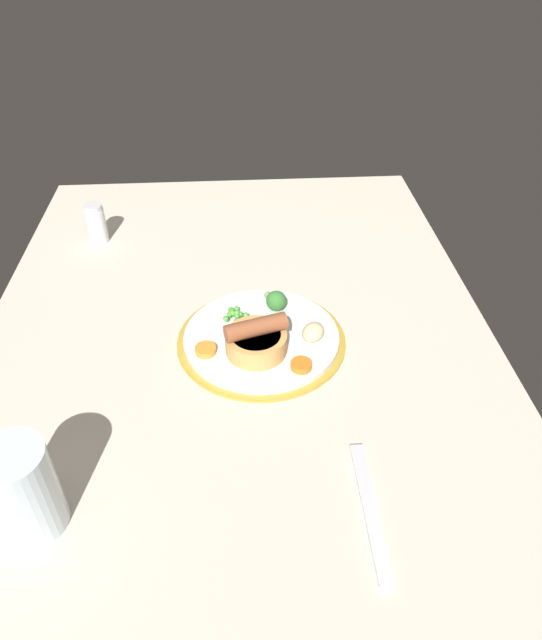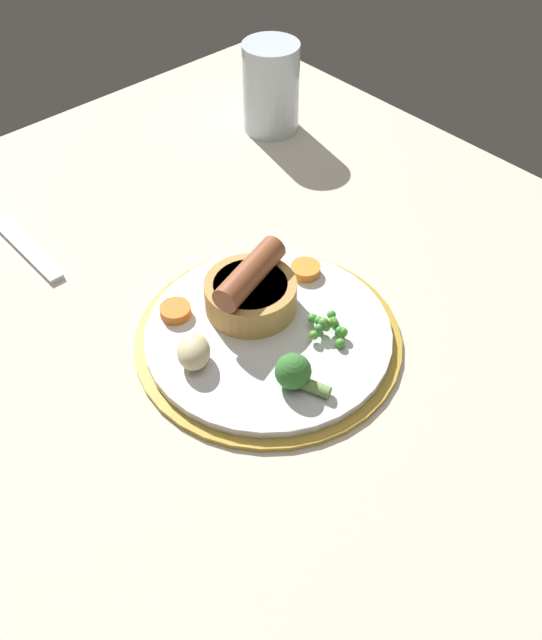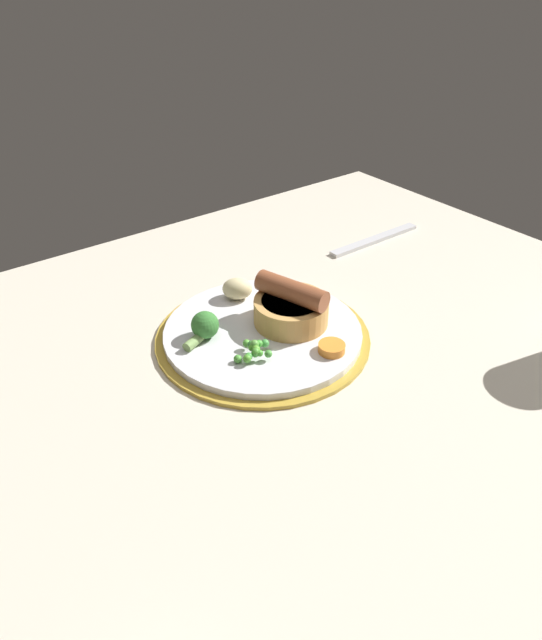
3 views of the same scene
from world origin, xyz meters
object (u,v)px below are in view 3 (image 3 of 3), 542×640
at_px(dinner_plate, 263,334).
at_px(sausage_pudding, 291,307).
at_px(potato_chunk_1, 237,289).
at_px(carrot_slice_3, 332,348).
at_px(broccoli_floret_near, 204,326).
at_px(pea_pile, 254,349).
at_px(carrot_slice_2, 286,288).
at_px(fork, 375,240).

xyz_separation_m(dinner_plate, sausage_pudding, (-0.04, 0.01, 0.03)).
distance_m(potato_chunk_1, carrot_slice_3, 0.16).
xyz_separation_m(broccoli_floret_near, carrot_slice_3, (-0.10, 0.11, -0.01)).
distance_m(pea_pile, carrot_slice_2, 0.15).
distance_m(pea_pile, carrot_slice_3, 0.09).
bearing_deg(broccoli_floret_near, potato_chunk_1, 10.77).
height_order(broccoli_floret_near, potato_chunk_1, broccoli_floret_near).
distance_m(dinner_plate, potato_chunk_1, 0.08).
distance_m(sausage_pudding, pea_pile, 0.08).
xyz_separation_m(pea_pile, potato_chunk_1, (-0.06, -0.12, 0.00)).
bearing_deg(pea_pile, sausage_pudding, -158.39).
bearing_deg(fork, carrot_slice_2, 14.02).
distance_m(pea_pile, potato_chunk_1, 0.13).
xyz_separation_m(pea_pile, carrot_slice_3, (-0.08, 0.04, -0.01)).
xyz_separation_m(sausage_pudding, pea_pile, (0.08, 0.03, -0.01)).
height_order(pea_pile, fork, pea_pile).
xyz_separation_m(sausage_pudding, carrot_slice_2, (-0.04, -0.06, -0.02)).
bearing_deg(potato_chunk_1, sausage_pudding, 102.99).
bearing_deg(carrot_slice_3, potato_chunk_1, -83.21).
distance_m(broccoli_floret_near, fork, 0.38).
xyz_separation_m(carrot_slice_2, fork, (-0.23, -0.05, -0.02)).
height_order(sausage_pudding, pea_pile, sausage_pudding).
height_order(pea_pile, carrot_slice_3, pea_pile).
bearing_deg(pea_pile, carrot_slice_2, -141.94).
xyz_separation_m(pea_pile, carrot_slice_2, (-0.12, -0.09, -0.01)).
bearing_deg(sausage_pudding, broccoli_floret_near, 53.20).
bearing_deg(pea_pile, potato_chunk_1, -116.02).
bearing_deg(sausage_pudding, potato_chunk_1, -4.18).
distance_m(sausage_pudding, carrot_slice_3, 0.08).
bearing_deg(dinner_plate, potato_chunk_1, -101.78).
height_order(potato_chunk_1, carrot_slice_2, potato_chunk_1).
relative_size(broccoli_floret_near, potato_chunk_1, 1.33).
bearing_deg(carrot_slice_2, potato_chunk_1, -21.59).
distance_m(dinner_plate, sausage_pudding, 0.05).
bearing_deg(dinner_plate, pea_pile, 44.14).
xyz_separation_m(pea_pile, fork, (-0.34, -0.15, -0.02)).
bearing_deg(broccoli_floret_near, fork, -8.67).
height_order(sausage_pudding, fork, sausage_pudding).
relative_size(pea_pile, carrot_slice_2, 1.54).
distance_m(broccoli_floret_near, carrot_slice_3, 0.15).
relative_size(sausage_pudding, fork, 0.53).
bearing_deg(fork, sausage_pudding, 24.02).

